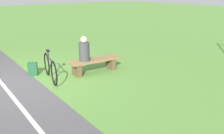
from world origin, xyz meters
TOP-DOWN VIEW (x-y plane):
  - ground_plane at (0.00, 0.00)m, footprint 80.00×80.00m
  - bench at (-2.14, 0.49)m, footprint 1.79×0.59m
  - person_seated at (-1.77, 0.47)m, footprint 0.37×0.37m
  - bicycle at (-0.65, 0.26)m, footprint 0.45×1.75m
  - backpack at (-0.38, -0.51)m, footprint 0.36×0.34m

SIDE VIEW (x-z plane):
  - ground_plane at x=0.00m, z-range 0.00..0.00m
  - backpack at x=-0.38m, z-range 0.00..0.42m
  - bench at x=-2.14m, z-range 0.09..0.55m
  - bicycle at x=-0.65m, z-range -0.07..0.85m
  - person_seated at x=-1.77m, z-range 0.41..1.21m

